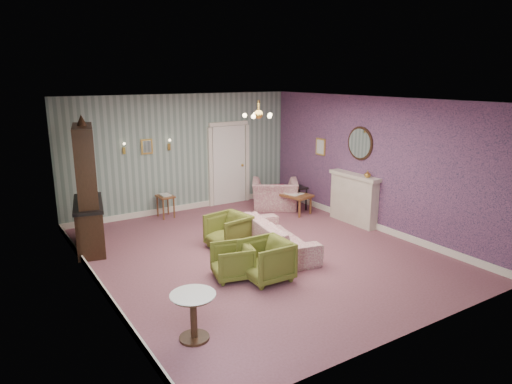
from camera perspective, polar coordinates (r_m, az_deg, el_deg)
floor at (r=9.01m, az=0.29°, el=-7.49°), size 7.00×7.00×0.00m
ceiling at (r=8.39m, az=0.32°, el=11.25°), size 7.00×7.00×0.00m
wall_back at (r=11.63m, az=-9.09°, el=4.71°), size 6.00×0.00×6.00m
wall_front at (r=6.05m, az=18.59°, el=-4.68°), size 6.00×0.00×6.00m
wall_left at (r=7.45m, az=-19.50°, el=-1.26°), size 0.00×7.00×7.00m
wall_right at (r=10.48m, az=14.26°, el=3.42°), size 0.00×7.00×7.00m
wall_right_floral at (r=10.47m, az=14.20°, el=3.41°), size 0.00×7.00×7.00m
door at (r=12.22m, az=-3.35°, el=3.56°), size 1.12×0.12×2.16m
olive_chair_a at (r=7.76m, az=1.27°, el=-8.17°), size 0.71×0.75×0.76m
olive_chair_b at (r=7.84m, az=-2.96°, el=-8.35°), size 0.73×0.75×0.65m
olive_chair_c at (r=9.17m, az=-3.43°, el=-4.63°), size 0.80×0.83×0.75m
sofa_chintz at (r=8.99m, az=2.70°, el=-4.78°), size 0.98×2.18×0.82m
wingback_chair at (r=11.80m, az=2.35°, el=0.28°), size 1.36×1.24×0.99m
dresser at (r=9.48m, az=-20.20°, el=0.83°), size 0.86×1.62×2.57m
fireplace at (r=10.85m, az=11.95°, el=-0.82°), size 0.30×1.40×1.16m
mantel_vase at (r=10.41m, az=13.58°, el=2.17°), size 0.15×0.15×0.15m
oval_mirror at (r=10.66m, az=12.68°, el=5.87°), size 0.04×0.76×0.84m
framed_print at (r=11.69m, az=7.97°, el=5.54°), size 0.04×0.34×0.42m
coffee_table at (r=11.55m, az=4.48°, el=-1.34°), size 0.75×1.07×0.49m
side_table_black at (r=11.77m, az=5.12°, el=-0.79°), size 0.43×0.43×0.60m
pedestal_table at (r=6.20m, az=-7.70°, el=-14.97°), size 0.72×0.72×0.65m
nesting_table at (r=11.33m, az=-11.07°, el=-1.64°), size 0.37×0.46×0.58m
gilt_mirror_back at (r=11.23m, az=-13.29°, el=5.47°), size 0.28×0.06×0.36m
sconce_left at (r=11.05m, az=-15.95°, el=5.16°), size 0.16×0.12×0.30m
sconce_right at (r=11.40m, az=-10.64°, el=5.73°), size 0.16×0.12×0.30m
chandelier at (r=8.41m, az=0.32°, el=9.41°), size 0.56×0.56×0.36m
burgundy_cushion at (r=11.65m, az=2.57°, el=0.02°), size 0.41×0.28×0.39m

